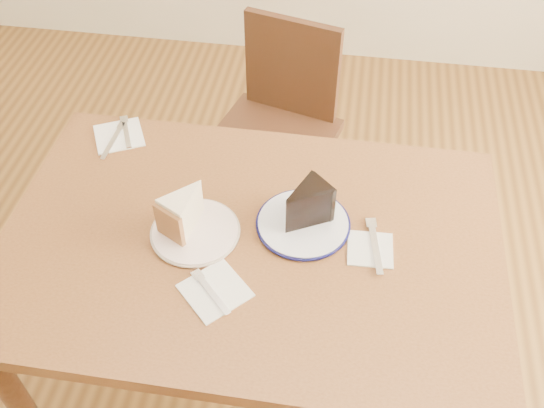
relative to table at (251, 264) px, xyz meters
The scene contains 14 objects.
ground 0.65m from the table, ahead, with size 4.00×4.00×0.00m, color #503315.
table is the anchor object (origin of this frame).
chair_far 0.78m from the table, 93.52° to the left, with size 0.50×0.50×0.83m.
plate_cream 0.17m from the table, behind, with size 0.21×0.21×0.01m, color white.
plate_navy 0.17m from the table, 27.24° to the left, with size 0.22×0.22×0.01m, color white.
carrot_cake 0.22m from the table, behind, with size 0.08×0.11×0.09m, color white, non-canonical shape.
chocolate_cake 0.21m from the table, 26.76° to the left, with size 0.08×0.11×0.10m, color black, non-canonical shape.
napkin_cream 0.20m from the table, 107.15° to the right, with size 0.13×0.13×0.00m, color white.
napkin_navy 0.30m from the table, ahead, with size 0.11×0.11×0.00m, color white.
napkin_spare 0.55m from the table, 143.98° to the left, with size 0.13×0.13×0.00m, color white.
fork_cream 0.21m from the table, 108.14° to the right, with size 0.01×0.14×0.00m, color silver.
knife_navy 0.32m from the table, ahead, with size 0.02×0.17×0.00m, color silver.
fork_spare 0.54m from the table, 141.63° to the left, with size 0.01×0.14×0.00m, color silver.
knife_spare 0.54m from the table, 146.89° to the left, with size 0.01×0.16×0.00m, color silver.
Camera 1 is at (0.20, -0.92, 1.86)m, focal length 40.00 mm.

